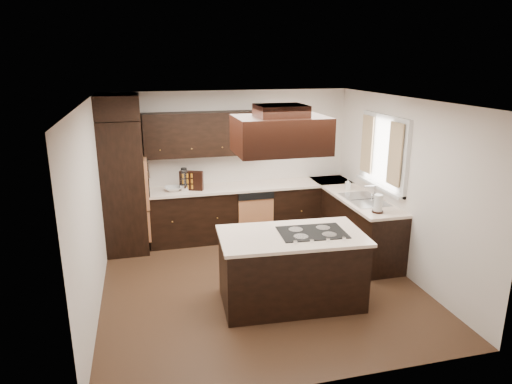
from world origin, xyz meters
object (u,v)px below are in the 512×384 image
oven_column (124,187)px  spice_rack (191,181)px  range_hood (280,135)px  island (291,270)px

oven_column → spice_rack: size_ratio=5.53×
oven_column → spice_rack: (1.07, 0.04, 0.02)m
range_hood → spice_rack: (-0.81, 2.29, -1.08)m
range_hood → spice_rack: bearing=109.4°
oven_column → island: (2.04, -2.25, -0.62)m
island → oven_column: bearing=135.7°
oven_column → island: bearing=-47.8°
oven_column → range_hood: size_ratio=2.02×
island → range_hood: bearing=-176.3°
range_hood → island: bearing=0.2°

